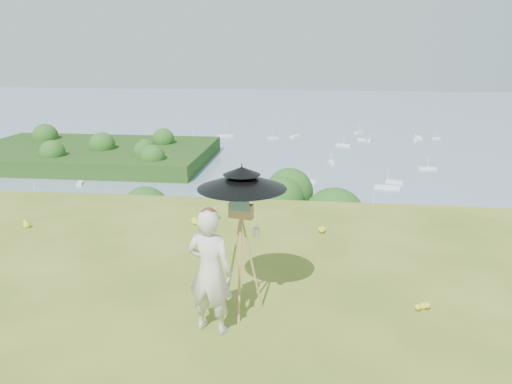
# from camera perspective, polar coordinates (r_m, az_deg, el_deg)

# --- Properties ---
(shoreline_tier) EXTENTS (170.00, 28.00, 8.00)m
(shoreline_tier) POSITION_cam_1_polar(r_m,az_deg,el_deg) (88.74, 5.64, -10.34)
(shoreline_tier) COLOR #706B59
(shoreline_tier) RESTS_ON bay_water
(bay_water) EXTENTS (700.00, 700.00, 0.00)m
(bay_water) POSITION_cam_1_polar(r_m,az_deg,el_deg) (247.31, 6.61, 7.36)
(bay_water) COLOR slate
(bay_water) RESTS_ON ground
(peninsula) EXTENTS (90.00, 60.00, 12.00)m
(peninsula) POSITION_cam_1_polar(r_m,az_deg,el_deg) (179.55, -18.37, 4.93)
(peninsula) COLOR #1A350E
(peninsula) RESTS_ON bay_water
(slope_trees) EXTENTS (110.00, 50.00, 6.00)m
(slope_trees) POSITION_cam_1_polar(r_m,az_deg,el_deg) (43.59, 5.08, -9.02)
(slope_trees) COLOR #1C5419
(slope_trees) RESTS_ON forest_slope
(harbor_town) EXTENTS (110.00, 22.00, 5.00)m
(harbor_town) POSITION_cam_1_polar(r_m,az_deg,el_deg) (86.04, 5.76, -6.46)
(harbor_town) COLOR silver
(harbor_town) RESTS_ON shoreline_tier
(moored_boats) EXTENTS (140.00, 140.00, 0.70)m
(moored_boats) POSITION_cam_1_polar(r_m,az_deg,el_deg) (170.10, 2.16, 3.56)
(moored_boats) COLOR white
(moored_boats) RESTS_ON bay_water
(wildflowers) EXTENTS (10.00, 10.50, 0.12)m
(wildflowers) POSITION_cam_1_polar(r_m,az_deg,el_deg) (5.90, -3.35, -19.77)
(wildflowers) COLOR yellow
(wildflowers) RESTS_ON ground
(painter) EXTENTS (0.68, 0.53, 1.65)m
(painter) POSITION_cam_1_polar(r_m,az_deg,el_deg) (6.35, -5.30, -9.02)
(painter) COLOR beige
(painter) RESTS_ON ground
(field_easel) EXTENTS (0.78, 0.78, 1.70)m
(field_easel) POSITION_cam_1_polar(r_m,az_deg,el_deg) (6.75, -1.68, -7.13)
(field_easel) COLOR #AD8448
(field_easel) RESTS_ON ground
(sun_umbrella) EXTENTS (1.48, 1.48, 0.70)m
(sun_umbrella) POSITION_cam_1_polar(r_m,az_deg,el_deg) (6.47, -1.62, 0.27)
(sun_umbrella) COLOR black
(sun_umbrella) RESTS_ON field_easel
(painter_cap) EXTENTS (0.28, 0.31, 0.10)m
(painter_cap) POSITION_cam_1_polar(r_m,az_deg,el_deg) (6.06, -5.49, -2.33)
(painter_cap) COLOR pink
(painter_cap) RESTS_ON painter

